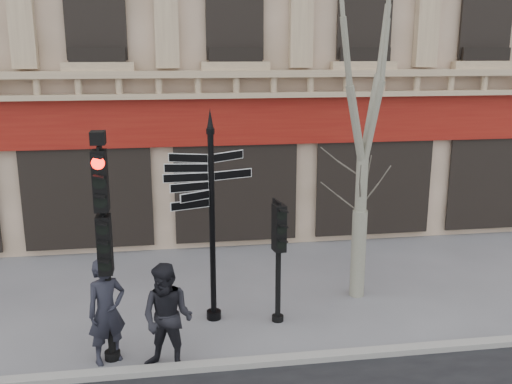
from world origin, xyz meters
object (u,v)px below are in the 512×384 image
at_px(pedestrian_b, 167,318).
at_px(traffic_signal_secondary, 278,241).
at_px(traffic_signal_main, 103,221).
at_px(fingerpost, 211,182).
at_px(plane_tree, 368,49).
at_px(pedestrian_a, 107,311).

bearing_deg(pedestrian_b, traffic_signal_secondary, 57.69).
bearing_deg(traffic_signal_main, traffic_signal_secondary, 17.53).
distance_m(traffic_signal_secondary, pedestrian_b, 2.81).
bearing_deg(traffic_signal_main, fingerpost, 34.26).
xyz_separation_m(fingerpost, pedestrian_b, (-0.93, -1.82, -1.97)).
relative_size(fingerpost, plane_tree, 0.56).
bearing_deg(pedestrian_a, pedestrian_b, -50.85).
bearing_deg(fingerpost, plane_tree, 3.76).
distance_m(fingerpost, traffic_signal_secondary, 1.79).
bearing_deg(pedestrian_a, traffic_signal_secondary, -10.04).
xyz_separation_m(traffic_signal_secondary, pedestrian_b, (-2.23, -1.52, -0.78)).
bearing_deg(plane_tree, traffic_signal_main, -159.31).
relative_size(traffic_signal_main, traffic_signal_secondary, 1.66).
distance_m(fingerpost, pedestrian_a, 3.13).
bearing_deg(traffic_signal_secondary, plane_tree, 16.34).
relative_size(fingerpost, pedestrian_a, 2.27).
relative_size(plane_tree, pedestrian_a, 4.03).
bearing_deg(pedestrian_b, fingerpost, 86.36).
distance_m(traffic_signal_main, pedestrian_b, 2.01).
distance_m(fingerpost, pedestrian_b, 2.84).
xyz_separation_m(plane_tree, pedestrian_b, (-4.26, -2.49, -4.49)).
relative_size(traffic_signal_secondary, pedestrian_b, 1.29).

